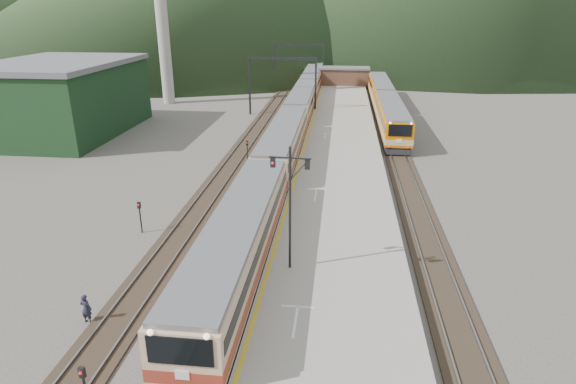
# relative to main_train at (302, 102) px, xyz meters

# --- Properties ---
(track_main) EXTENTS (2.60, 200.00, 0.23)m
(track_main) POSITION_rel_main_train_xyz_m (0.00, -14.10, -2.04)
(track_main) COLOR black
(track_main) RESTS_ON ground
(track_far) EXTENTS (2.60, 200.00, 0.23)m
(track_far) POSITION_rel_main_train_xyz_m (-5.00, -14.10, -2.04)
(track_far) COLOR black
(track_far) RESTS_ON ground
(track_second) EXTENTS (2.60, 200.00, 0.23)m
(track_second) POSITION_rel_main_train_xyz_m (11.50, -14.10, -2.04)
(track_second) COLOR black
(track_second) RESTS_ON ground
(platform) EXTENTS (8.00, 100.00, 1.00)m
(platform) POSITION_rel_main_train_xyz_m (5.60, -16.10, -1.61)
(platform) COLOR gray
(platform) RESTS_ON ground
(gantry_near) EXTENTS (9.55, 0.25, 8.00)m
(gantry_near) POSITION_rel_main_train_xyz_m (-2.85, 0.90, 3.48)
(gantry_near) COLOR black
(gantry_near) RESTS_ON ground
(gantry_far) EXTENTS (9.55, 0.25, 8.00)m
(gantry_far) POSITION_rel_main_train_xyz_m (-2.85, 25.90, 3.48)
(gantry_far) COLOR black
(gantry_far) RESTS_ON ground
(warehouse) EXTENTS (14.50, 20.50, 8.60)m
(warehouse) POSITION_rel_main_train_xyz_m (-28.00, -12.10, 2.21)
(warehouse) COLOR black
(warehouse) RESTS_ON ground
(smokestack) EXTENTS (1.80, 1.80, 30.00)m
(smokestack) POSITION_rel_main_train_xyz_m (-22.00, 7.90, 12.89)
(smokestack) COLOR #9E998E
(smokestack) RESTS_ON ground
(station_shed) EXTENTS (9.40, 4.40, 3.10)m
(station_shed) POSITION_rel_main_train_xyz_m (5.60, 23.90, 0.46)
(station_shed) COLOR #523628
(station_shed) RESTS_ON platform
(main_train) EXTENTS (3.08, 105.55, 3.76)m
(main_train) POSITION_rel_main_train_xyz_m (0.00, 0.00, 0.00)
(main_train) COLOR tan
(main_train) RESTS_ON track_main
(second_train) EXTENTS (2.86, 38.90, 3.49)m
(second_train) POSITION_rel_main_train_xyz_m (11.50, 1.38, -0.14)
(second_train) COLOR #D06D00
(second_train) RESTS_ON track_second
(signal_mast) EXTENTS (2.20, 0.35, 6.97)m
(signal_mast) POSITION_rel_main_train_xyz_m (3.01, -43.19, 3.14)
(signal_mast) COLOR black
(signal_mast) RESTS_ON platform
(short_signal_b) EXTENTS (0.25, 0.21, 2.27)m
(short_signal_b) POSITION_rel_main_train_xyz_m (-3.53, -21.72, -0.65)
(short_signal_b) COLOR black
(short_signal_b) RESTS_ON ground
(short_signal_c) EXTENTS (0.23, 0.18, 2.27)m
(short_signal_c) POSITION_rel_main_train_xyz_m (-7.82, -37.93, -0.65)
(short_signal_c) COLOR black
(short_signal_c) RESTS_ON ground
(worker) EXTENTS (0.61, 0.44, 1.58)m
(worker) POSITION_rel_main_train_xyz_m (-6.52, -47.91, -1.32)
(worker) COLOR #1F1F32
(worker) RESTS_ON ground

